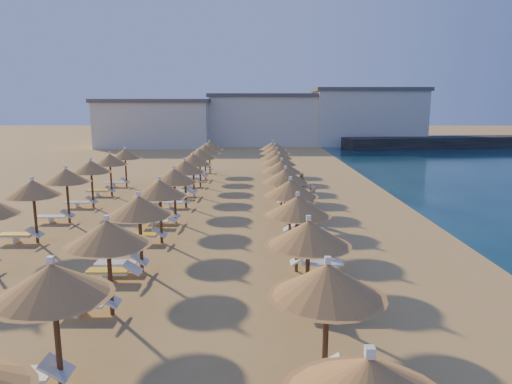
{
  "coord_description": "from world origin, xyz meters",
  "views": [
    {
      "loc": [
        1.23,
        -19.27,
        5.76
      ],
      "look_at": [
        1.19,
        4.0,
        1.3
      ],
      "focal_mm": 32.0,
      "sensor_mm": 36.0,
      "label": 1
    }
  ],
  "objects_px": {
    "jetty": "(451,142)",
    "beachgoer_c": "(301,186)",
    "beachgoer_a": "(312,205)",
    "parasol_row_east": "(285,177)",
    "parasol_row_west": "(174,177)"
  },
  "relations": [
    {
      "from": "jetty",
      "to": "beachgoer_a",
      "type": "xyz_separation_m",
      "value": [
        -23.74,
        -40.49,
        0.21
      ]
    },
    {
      "from": "jetty",
      "to": "beachgoer_c",
      "type": "distance_m",
      "value": 41.62
    },
    {
      "from": "jetty",
      "to": "parasol_row_east",
      "type": "xyz_separation_m",
      "value": [
        -25.01,
        -40.14,
        1.56
      ]
    },
    {
      "from": "parasol_row_east",
      "to": "beachgoer_a",
      "type": "xyz_separation_m",
      "value": [
        1.27,
        -0.35,
        -1.35
      ]
    },
    {
      "from": "parasol_row_east",
      "to": "parasol_row_west",
      "type": "height_order",
      "value": "same"
    },
    {
      "from": "parasol_row_east",
      "to": "beachgoer_a",
      "type": "height_order",
      "value": "parasol_row_east"
    },
    {
      "from": "parasol_row_east",
      "to": "parasol_row_west",
      "type": "xyz_separation_m",
      "value": [
        -5.42,
        0.0,
        0.0
      ]
    },
    {
      "from": "parasol_row_west",
      "to": "beachgoer_c",
      "type": "relative_size",
      "value": 21.85
    },
    {
      "from": "jetty",
      "to": "parasol_row_west",
      "type": "xyz_separation_m",
      "value": [
        -30.43,
        -40.14,
        1.56
      ]
    },
    {
      "from": "parasol_row_east",
      "to": "parasol_row_west",
      "type": "distance_m",
      "value": 5.42
    },
    {
      "from": "jetty",
      "to": "parasol_row_east",
      "type": "height_order",
      "value": "parasol_row_east"
    },
    {
      "from": "jetty",
      "to": "parasol_row_west",
      "type": "relative_size",
      "value": 0.83
    },
    {
      "from": "parasol_row_west",
      "to": "beachgoer_c",
      "type": "bearing_deg",
      "value": 40.92
    },
    {
      "from": "beachgoer_a",
      "to": "parasol_row_east",
      "type": "bearing_deg",
      "value": -110.97
    },
    {
      "from": "jetty",
      "to": "parasol_row_east",
      "type": "bearing_deg",
      "value": -132.68
    }
  ]
}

